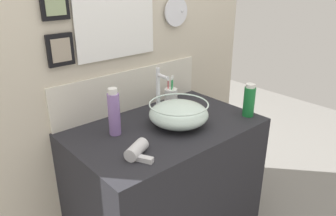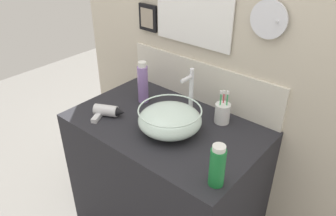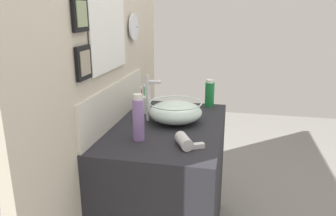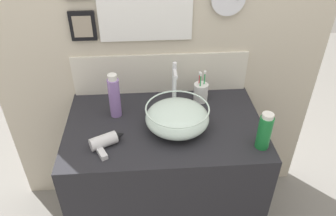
{
  "view_description": "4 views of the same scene",
  "coord_description": "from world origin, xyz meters",
  "px_view_note": "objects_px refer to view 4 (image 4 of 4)",
  "views": [
    {
      "loc": [
        -1.04,
        -1.21,
        1.59
      ],
      "look_at": [
        0.02,
        0.0,
        0.92
      ],
      "focal_mm": 35.0,
      "sensor_mm": 36.0,
      "label": 1
    },
    {
      "loc": [
        0.94,
        -1.09,
        1.77
      ],
      "look_at": [
        0.02,
        0.0,
        0.92
      ],
      "focal_mm": 35.0,
      "sensor_mm": 36.0,
      "label": 2
    },
    {
      "loc": [
        -1.79,
        -0.39,
        1.48
      ],
      "look_at": [
        0.02,
        0.0,
        0.92
      ],
      "focal_mm": 35.0,
      "sensor_mm": 36.0,
      "label": 3
    },
    {
      "loc": [
        -0.08,
        -1.34,
        1.88
      ],
      "look_at": [
        0.02,
        0.0,
        0.92
      ],
      "focal_mm": 35.0,
      "sensor_mm": 36.0,
      "label": 4
    }
  ],
  "objects_px": {
    "toothbrush_cup": "(201,92)",
    "glass_bowl_sink": "(177,117)",
    "hair_drier": "(106,141)",
    "soap_dispenser": "(114,96)",
    "shampoo_bottle": "(265,131)",
    "faucet": "(174,85)"
  },
  "relations": [
    {
      "from": "hair_drier",
      "to": "faucet",
      "type": "bearing_deg",
      "value": 38.31
    },
    {
      "from": "glass_bowl_sink",
      "to": "toothbrush_cup",
      "type": "relative_size",
      "value": 1.7
    },
    {
      "from": "faucet",
      "to": "toothbrush_cup",
      "type": "height_order",
      "value": "faucet"
    },
    {
      "from": "hair_drier",
      "to": "shampoo_bottle",
      "type": "distance_m",
      "value": 0.74
    },
    {
      "from": "shampoo_bottle",
      "to": "soap_dispenser",
      "type": "relative_size",
      "value": 0.78
    },
    {
      "from": "faucet",
      "to": "hair_drier",
      "type": "xyz_separation_m",
      "value": [
        -0.35,
        -0.28,
        -0.13
      ]
    },
    {
      "from": "hair_drier",
      "to": "soap_dispenser",
      "type": "height_order",
      "value": "soap_dispenser"
    },
    {
      "from": "hair_drier",
      "to": "shampoo_bottle",
      "type": "height_order",
      "value": "shampoo_bottle"
    },
    {
      "from": "shampoo_bottle",
      "to": "faucet",
      "type": "bearing_deg",
      "value": 139.15
    },
    {
      "from": "toothbrush_cup",
      "to": "glass_bowl_sink",
      "type": "bearing_deg",
      "value": -123.25
    },
    {
      "from": "toothbrush_cup",
      "to": "shampoo_bottle",
      "type": "relative_size",
      "value": 0.99
    },
    {
      "from": "glass_bowl_sink",
      "to": "toothbrush_cup",
      "type": "distance_m",
      "value": 0.29
    },
    {
      "from": "glass_bowl_sink",
      "to": "faucet",
      "type": "bearing_deg",
      "value": 90.0
    },
    {
      "from": "glass_bowl_sink",
      "to": "hair_drier",
      "type": "bearing_deg",
      "value": -162.42
    },
    {
      "from": "soap_dispenser",
      "to": "glass_bowl_sink",
      "type": "bearing_deg",
      "value": -23.25
    },
    {
      "from": "glass_bowl_sink",
      "to": "shampoo_bottle",
      "type": "distance_m",
      "value": 0.43
    },
    {
      "from": "toothbrush_cup",
      "to": "soap_dispenser",
      "type": "relative_size",
      "value": 0.77
    },
    {
      "from": "glass_bowl_sink",
      "to": "faucet",
      "type": "relative_size",
      "value": 1.13
    },
    {
      "from": "glass_bowl_sink",
      "to": "soap_dispenser",
      "type": "xyz_separation_m",
      "value": [
        -0.32,
        0.14,
        0.05
      ]
    },
    {
      "from": "shampoo_bottle",
      "to": "soap_dispenser",
      "type": "height_order",
      "value": "soap_dispenser"
    },
    {
      "from": "toothbrush_cup",
      "to": "shampoo_bottle",
      "type": "height_order",
      "value": "shampoo_bottle"
    },
    {
      "from": "glass_bowl_sink",
      "to": "soap_dispenser",
      "type": "relative_size",
      "value": 1.3
    }
  ]
}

